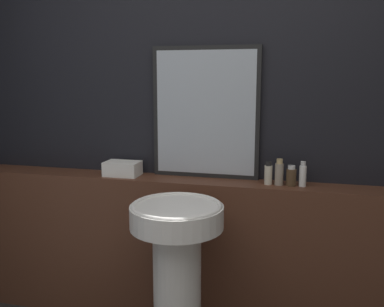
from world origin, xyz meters
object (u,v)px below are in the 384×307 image
object	(u,v)px
pedestal_sink	(177,266)
towel_stack	(123,169)
shampoo_bottle	(268,174)
mirror	(206,113)
lotion_bottle	(291,176)
conditioner_bottle	(279,173)
body_wash_bottle	(303,175)

from	to	relation	value
pedestal_sink	towel_stack	size ratio (longest dim) A/B	4.21
towel_stack	shampoo_bottle	distance (m)	0.87
mirror	lotion_bottle	distance (m)	0.61
conditioner_bottle	body_wash_bottle	size ratio (longest dim) A/B	1.05
pedestal_sink	lotion_bottle	size ratio (longest dim) A/B	7.72
shampoo_bottle	mirror	bearing A→B (deg)	166.85
mirror	conditioner_bottle	size ratio (longest dim) A/B	5.23
conditioner_bottle	body_wash_bottle	xyz separation A→B (m)	(0.13, 0.00, -0.00)
shampoo_bottle	conditioner_bottle	bearing A→B (deg)	0.00
mirror	shampoo_bottle	distance (m)	0.51
lotion_bottle	body_wash_bottle	world-z (taller)	body_wash_bottle
body_wash_bottle	towel_stack	bearing A→B (deg)	-180.00
conditioner_bottle	lotion_bottle	xyz separation A→B (m)	(0.07, -0.00, -0.02)
lotion_bottle	shampoo_bottle	bearing A→B (deg)	180.00
pedestal_sink	mirror	world-z (taller)	mirror
mirror	shampoo_bottle	xyz separation A→B (m)	(0.38, -0.09, -0.32)
pedestal_sink	towel_stack	distance (m)	0.73
lotion_bottle	conditioner_bottle	bearing A→B (deg)	180.00
shampoo_bottle	body_wash_bottle	bearing A→B (deg)	0.00
shampoo_bottle	body_wash_bottle	xyz separation A→B (m)	(0.19, 0.00, 0.00)
conditioner_bottle	mirror	bearing A→B (deg)	168.58
shampoo_bottle	conditioner_bottle	world-z (taller)	conditioner_bottle
towel_stack	lotion_bottle	distance (m)	1.00
conditioner_bottle	lotion_bottle	distance (m)	0.07
mirror	lotion_bottle	bearing A→B (deg)	-9.97
pedestal_sink	lotion_bottle	distance (m)	0.79
mirror	conditioner_bottle	xyz separation A→B (m)	(0.44, -0.09, -0.32)
pedestal_sink	conditioner_bottle	xyz separation A→B (m)	(0.47, 0.41, 0.42)
towel_stack	shampoo_bottle	bearing A→B (deg)	0.00
mirror	shampoo_bottle	world-z (taller)	mirror
mirror	conditioner_bottle	distance (m)	0.55
conditioner_bottle	towel_stack	bearing A→B (deg)	180.00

